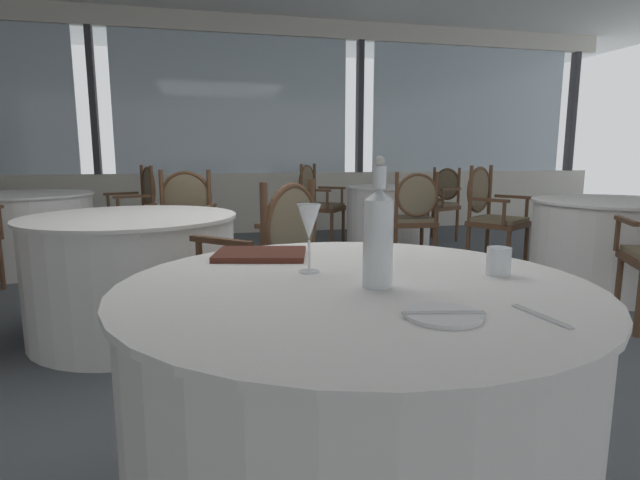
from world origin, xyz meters
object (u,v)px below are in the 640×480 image
at_px(water_tumbler, 499,261).
at_px(dining_chair_0_1, 316,197).
at_px(dining_chair_0_0, 440,198).
at_px(side_plate, 443,315).
at_px(dining_chair_1_0, 138,204).
at_px(dining_chair_3_0, 183,220).
at_px(wine_glass, 309,224).
at_px(menu_book, 261,254).
at_px(dining_chair_0_2, 413,211).
at_px(water_bottle, 378,235).
at_px(dining_chair_2_2, 490,209).
at_px(dining_chair_3_2, 272,260).

height_order(water_tumbler, dining_chair_0_1, dining_chair_0_1).
bearing_deg(dining_chair_0_0, side_plate, 39.53).
height_order(dining_chair_1_0, dining_chair_3_0, dining_chair_1_0).
xyz_separation_m(wine_glass, menu_book, (-0.12, 0.27, -0.14)).
bearing_deg(dining_chair_0_2, dining_chair_0_0, -29.95).
bearing_deg(dining_chair_3_0, dining_chair_0_0, 132.82).
bearing_deg(dining_chair_1_0, water_bottle, 84.48).
xyz_separation_m(water_tumbler, menu_book, (-0.67, 0.44, -0.03)).
distance_m(dining_chair_1_0, dining_chair_2_2, 3.66).
distance_m(dining_chair_2_2, dining_chair_3_2, 3.01).
relative_size(wine_glass, dining_chair_2_2, 0.21).
distance_m(side_plate, dining_chair_3_0, 3.31).
bearing_deg(dining_chair_3_0, menu_book, 22.79).
distance_m(water_bottle, dining_chair_1_0, 4.57).
bearing_deg(dining_chair_1_0, dining_chair_0_0, 163.71).
height_order(wine_glass, water_tumbler, wine_glass).
bearing_deg(menu_book, dining_chair_0_2, 70.65).
bearing_deg(side_plate, water_tumbler, 43.39).
bearing_deg(dining_chair_1_0, dining_chair_0_1, 171.35).
distance_m(side_plate, water_tumbler, 0.49).
bearing_deg(water_tumbler, wine_glass, 163.16).
bearing_deg(dining_chair_1_0, side_plate, 84.25).
bearing_deg(dining_chair_3_2, dining_chair_1_0, -28.21).
height_order(side_plate, wine_glass, wine_glass).
relative_size(dining_chair_0_0, dining_chair_3_0, 0.96).
bearing_deg(water_tumbler, dining_chair_0_0, 65.12).
distance_m(dining_chair_1_0, dining_chair_3_0, 1.55).
xyz_separation_m(side_plate, dining_chair_3_2, (-0.19, 1.46, -0.16)).
bearing_deg(dining_chair_2_2, dining_chair_1_0, -144.68).
height_order(water_tumbler, dining_chair_0_2, dining_chair_0_2).
xyz_separation_m(side_plate, water_tumbler, (0.35, 0.33, 0.04)).
relative_size(side_plate, dining_chair_1_0, 0.18).
relative_size(side_plate, dining_chair_2_2, 0.17).
relative_size(wine_glass, dining_chair_0_1, 0.21).
bearing_deg(side_plate, dining_chair_0_2, 67.11).
distance_m(dining_chair_0_0, dining_chair_3_0, 3.59).
relative_size(wine_glass, dining_chair_3_2, 0.22).
bearing_deg(dining_chair_1_0, dining_chair_3_0, 89.41).
relative_size(water_bottle, dining_chair_0_0, 0.38).
distance_m(dining_chair_0_1, dining_chair_0_2, 1.62).
height_order(menu_book, dining_chair_0_1, dining_chair_0_1).
bearing_deg(menu_book, wine_glass, -52.54).
xyz_separation_m(dining_chair_0_0, dining_chair_3_2, (-2.67, -3.47, 0.02)).
xyz_separation_m(menu_book, dining_chair_0_2, (1.85, 2.86, -0.20)).
bearing_deg(dining_chair_3_2, dining_chair_0_1, -61.69).
bearing_deg(water_bottle, wine_glass, 124.21).
bearing_deg(dining_chair_2_2, dining_chair_3_0, -120.91).
distance_m(wine_glass, dining_chair_3_2, 1.01).
bearing_deg(dining_chair_1_0, dining_chair_2_2, 137.67).
height_order(water_bottle, dining_chair_3_2, water_bottle).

